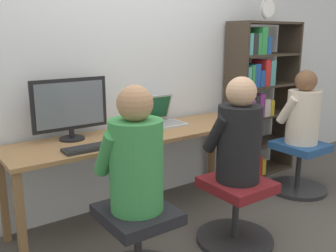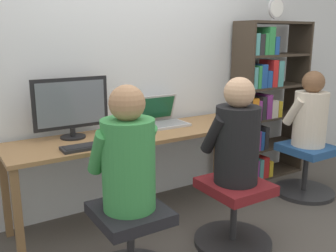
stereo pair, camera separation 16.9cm
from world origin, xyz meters
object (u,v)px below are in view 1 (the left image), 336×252
object	(u,v)px
office_chair_left	(138,244)
person_near_shelf	(303,112)
bookshelf	(256,103)
keyboard	(92,147)
office_chair_right	(236,211)
person_at_monitor	(136,156)
desktop_monitor	(70,108)
laptop	(161,119)
desk_clock	(268,9)
person_at_laptop	(239,136)
office_chair_side	(299,166)

from	to	relation	value
office_chair_left	person_near_shelf	xyz separation A→B (m)	(1.97, 0.29, 0.53)
bookshelf	person_near_shelf	distance (m)	0.53
keyboard	office_chair_right	distance (m)	1.11
person_at_monitor	office_chair_right	bearing A→B (deg)	-2.19
desktop_monitor	laptop	bearing A→B (deg)	0.47
desk_clock	person_near_shelf	bearing A→B (deg)	-86.88
person_at_laptop	office_chair_left	bearing A→B (deg)	178.56
person_at_laptop	laptop	bearing A→B (deg)	92.81
office_chair_left	person_at_laptop	world-z (taller)	person_at_laptop
keyboard	person_at_laptop	size ratio (longest dim) A/B	0.53
desktop_monitor	person_near_shelf	world-z (taller)	desktop_monitor
laptop	keyboard	size ratio (longest dim) A/B	0.88
office_chair_right	person_at_monitor	bearing A→B (deg)	177.81
laptop	person_near_shelf	world-z (taller)	person_near_shelf
desktop_monitor	keyboard	xyz separation A→B (m)	(0.01, -0.31, -0.22)
desktop_monitor	bookshelf	size ratio (longest dim) A/B	0.35
keyboard	office_chair_right	size ratio (longest dim) A/B	0.70
office_chair_left	person_at_laptop	bearing A→B (deg)	-1.44
office_chair_left	person_at_monitor	world-z (taller)	person_at_monitor
desktop_monitor	office_chair_right	bearing A→B (deg)	-45.60
person_near_shelf	office_chair_right	bearing A→B (deg)	-164.72
desktop_monitor	keyboard	size ratio (longest dim) A/B	1.46
person_at_laptop	bookshelf	distance (m)	1.41
keyboard	office_chair_right	bearing A→B (deg)	-33.74
person_at_monitor	desk_clock	bearing A→B (deg)	21.05
office_chair_right	person_at_monitor	distance (m)	0.97
person_at_monitor	bookshelf	size ratio (longest dim) A/B	0.46
office_chair_left	person_near_shelf	size ratio (longest dim) A/B	0.81
person_near_shelf	office_chair_left	bearing A→B (deg)	-171.51
person_at_laptop	person_near_shelf	distance (m)	1.21
desk_clock	office_chair_left	bearing A→B (deg)	-158.81
keyboard	office_chair_side	world-z (taller)	keyboard
office_chair_left	office_chair_right	distance (m)	0.80
desktop_monitor	person_near_shelf	xyz separation A→B (m)	(2.02, -0.55, -0.17)
person_at_laptop	person_near_shelf	xyz separation A→B (m)	(1.17, 0.31, -0.02)
bookshelf	office_chair_side	xyz separation A→B (m)	(0.04, -0.53, -0.54)
laptop	office_chair_right	world-z (taller)	laptop
desk_clock	office_chair_right	bearing A→B (deg)	-145.73
office_chair_left	office_chair_right	xyz separation A→B (m)	(0.80, -0.03, 0.00)
office_chair_left	bookshelf	size ratio (longest dim) A/B	0.35
bookshelf	office_chair_side	bearing A→B (deg)	-85.57
office_chair_side	laptop	bearing A→B (deg)	155.16
office_chair_left	bookshelf	bearing A→B (deg)	23.10
desktop_monitor	laptop	size ratio (longest dim) A/B	1.66
bookshelf	person_near_shelf	world-z (taller)	bookshelf
laptop	desk_clock	world-z (taller)	desk_clock
keyboard	desktop_monitor	bearing A→B (deg)	92.76
desktop_monitor	office_chair_side	bearing A→B (deg)	-15.35
bookshelf	person_near_shelf	bearing A→B (deg)	-85.53
desktop_monitor	person_at_laptop	bearing A→B (deg)	-45.43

